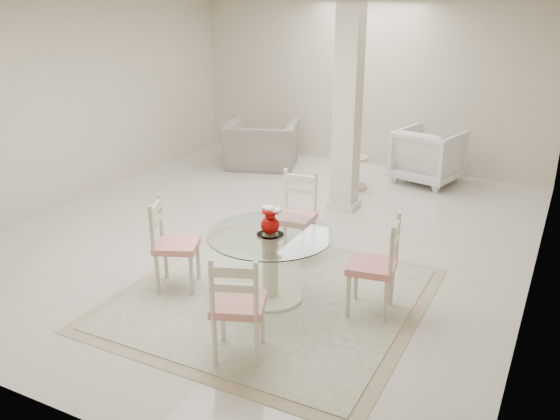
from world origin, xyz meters
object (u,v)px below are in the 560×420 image
at_px(dining_chair_north, 296,209).
at_px(recliner_taupe, 261,145).
at_px(dining_chair_south, 237,300).
at_px(dining_table, 270,266).
at_px(side_table, 352,173).
at_px(red_vase, 270,221).
at_px(dining_chair_west, 170,238).
at_px(armchair_white, 428,156).
at_px(column, 348,109).
at_px(dining_chair_east, 380,259).

relative_size(dining_chair_north, recliner_taupe, 0.90).
bearing_deg(dining_chair_south, dining_table, -98.29).
xyz_separation_m(dining_chair_north, side_table, (-0.29, 2.56, -0.33)).
height_order(red_vase, dining_chair_west, dining_chair_west).
bearing_deg(dining_table, recliner_taupe, 119.96).
bearing_deg(dining_chair_west, armchair_white, -40.64).
relative_size(red_vase, side_table, 0.56).
relative_size(dining_table, dining_chair_south, 1.15).
distance_m(column, recliner_taupe, 2.49).
bearing_deg(dining_chair_west, dining_table, -100.32).
xyz_separation_m(red_vase, side_table, (-0.50, 3.55, -0.59)).
bearing_deg(dining_chair_south, dining_chair_north, -98.86).
xyz_separation_m(dining_chair_north, dining_chair_south, (0.44, -1.99, -0.02)).
distance_m(column, side_table, 1.43).
height_order(column, dining_chair_west, column).
relative_size(column, dining_table, 2.29).
distance_m(armchair_white, side_table, 1.23).
relative_size(dining_chair_south, side_table, 2.13).
distance_m(dining_chair_south, recliner_taupe, 5.48).
bearing_deg(dining_chair_east, dining_table, -86.29).
height_order(dining_table, side_table, dining_table).
distance_m(dining_chair_east, dining_chair_west, 2.03).
xyz_separation_m(dining_chair_west, side_table, (0.49, 3.79, -0.31)).
xyz_separation_m(column, dining_chair_west, (-0.69, -2.92, -0.81)).
height_order(red_vase, side_table, red_vase).
height_order(dining_chair_east, side_table, dining_chair_east).
distance_m(dining_chair_east, dining_chair_south, 1.43).
relative_size(column, dining_chair_west, 2.64).
relative_size(dining_chair_east, dining_chair_south, 1.01).
distance_m(dining_chair_north, dining_chair_west, 1.45).
distance_m(dining_chair_east, dining_chair_north, 1.44).
relative_size(recliner_taupe, side_table, 2.43).
height_order(red_vase, dining_chair_south, dining_chair_south).
relative_size(dining_table, red_vase, 4.34).
bearing_deg(dining_chair_south, red_vase, -98.35).
height_order(dining_chair_north, armchair_white, dining_chair_north).
bearing_deg(dining_chair_west, dining_chair_south, -145.41).
xyz_separation_m(recliner_taupe, armchair_white, (2.67, 0.45, 0.03)).
distance_m(dining_table, dining_chair_south, 1.03).
distance_m(column, dining_table, 2.89).
bearing_deg(dining_table, dining_chair_south, -76.91).
bearing_deg(dining_chair_north, recliner_taupe, 120.95).
height_order(dining_chair_east, dining_chair_south, dining_chair_east).
distance_m(column, dining_chair_west, 3.11).
bearing_deg(red_vase, dining_chair_east, 12.08).
xyz_separation_m(dining_chair_north, armchair_white, (0.63, 3.35, -0.14)).
xyz_separation_m(dining_table, recliner_taupe, (-2.25, 3.90, 0.03)).
height_order(dining_chair_east, dining_chair_north, dining_chair_north).
bearing_deg(dining_table, column, 96.24).
bearing_deg(armchair_white, side_table, 54.23).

